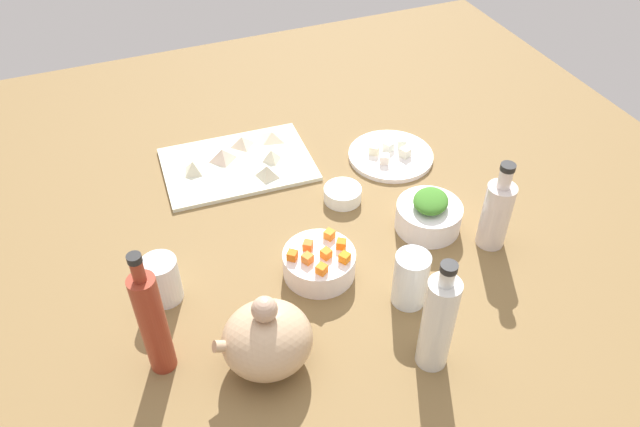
{
  "coord_description": "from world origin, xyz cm",
  "views": [
    {
      "loc": [
        35.91,
        89.3,
        93.49
      ],
      "look_at": [
        0.0,
        0.0,
        8.0
      ],
      "focal_mm": 34.52,
      "sensor_mm": 36.0,
      "label": 1
    }
  ],
  "objects_px": {
    "bowl_carrots": "(319,263)",
    "drinking_glass_0": "(411,279)",
    "bottle_0": "(438,322)",
    "drinking_glass_1": "(162,280)",
    "bottle_2": "(153,322)",
    "bowl_greens": "(428,217)",
    "cutting_board": "(238,164)",
    "bowl_small_side": "(343,194)",
    "teapot": "(267,339)",
    "plate_tofu": "(391,156)",
    "bottle_1": "(496,213)"
  },
  "relations": [
    {
      "from": "cutting_board",
      "to": "bottle_2",
      "type": "bearing_deg",
      "value": 60.98
    },
    {
      "from": "bowl_small_side",
      "to": "plate_tofu",
      "type": "bearing_deg",
      "value": -149.38
    },
    {
      "from": "teapot",
      "to": "drinking_glass_1",
      "type": "height_order",
      "value": "teapot"
    },
    {
      "from": "plate_tofu",
      "to": "drinking_glass_1",
      "type": "xyz_separation_m",
      "value": [
        0.6,
        0.24,
        0.04
      ]
    },
    {
      "from": "bowl_carrots",
      "to": "bottle_2",
      "type": "xyz_separation_m",
      "value": [
        0.33,
        0.1,
        0.09
      ]
    },
    {
      "from": "bowl_small_side",
      "to": "bottle_1",
      "type": "bearing_deg",
      "value": 133.94
    },
    {
      "from": "bottle_2",
      "to": "teapot",
      "type": "bearing_deg",
      "value": 159.73
    },
    {
      "from": "bowl_small_side",
      "to": "drinking_glass_1",
      "type": "distance_m",
      "value": 0.45
    },
    {
      "from": "teapot",
      "to": "bottle_1",
      "type": "relative_size",
      "value": 0.84
    },
    {
      "from": "bottle_0",
      "to": "drinking_glass_0",
      "type": "height_order",
      "value": "bottle_0"
    },
    {
      "from": "bowl_carrots",
      "to": "drinking_glass_0",
      "type": "xyz_separation_m",
      "value": [
        -0.13,
        0.13,
        0.03
      ]
    },
    {
      "from": "bowl_greens",
      "to": "bottle_0",
      "type": "bearing_deg",
      "value": 61.76
    },
    {
      "from": "cutting_board",
      "to": "bottle_0",
      "type": "xyz_separation_m",
      "value": [
        -0.16,
        0.66,
        0.1
      ]
    },
    {
      "from": "drinking_glass_1",
      "to": "bowl_small_side",
      "type": "bearing_deg",
      "value": -162.21
    },
    {
      "from": "bowl_carrots",
      "to": "cutting_board",
      "type": "bearing_deg",
      "value": -82.52
    },
    {
      "from": "bottle_0",
      "to": "bowl_carrots",
      "type": "bearing_deg",
      "value": -68.53
    },
    {
      "from": "bottle_2",
      "to": "bowl_carrots",
      "type": "bearing_deg",
      "value": -163.14
    },
    {
      "from": "plate_tofu",
      "to": "bowl_greens",
      "type": "distance_m",
      "value": 0.26
    },
    {
      "from": "cutting_board",
      "to": "bottle_0",
      "type": "height_order",
      "value": "bottle_0"
    },
    {
      "from": "plate_tofu",
      "to": "bottle_2",
      "type": "bearing_deg",
      "value": 31.62
    },
    {
      "from": "cutting_board",
      "to": "teapot",
      "type": "distance_m",
      "value": 0.58
    },
    {
      "from": "bowl_small_side",
      "to": "teapot",
      "type": "xyz_separation_m",
      "value": [
        0.29,
        0.35,
        0.05
      ]
    },
    {
      "from": "drinking_glass_1",
      "to": "bottle_0",
      "type": "bearing_deg",
      "value": 141.74
    },
    {
      "from": "bottle_0",
      "to": "drinking_glass_0",
      "type": "relative_size",
      "value": 2.08
    },
    {
      "from": "bottle_1",
      "to": "drinking_glass_0",
      "type": "height_order",
      "value": "bottle_1"
    },
    {
      "from": "drinking_glass_1",
      "to": "cutting_board",
      "type": "bearing_deg",
      "value": -124.96
    },
    {
      "from": "bowl_carrots",
      "to": "bottle_1",
      "type": "height_order",
      "value": "bottle_1"
    },
    {
      "from": "bottle_0",
      "to": "bottle_2",
      "type": "distance_m",
      "value": 0.46
    },
    {
      "from": "bowl_greens",
      "to": "drinking_glass_1",
      "type": "distance_m",
      "value": 0.56
    },
    {
      "from": "plate_tofu",
      "to": "bottle_1",
      "type": "height_order",
      "value": "bottle_1"
    },
    {
      "from": "drinking_glass_0",
      "to": "bottle_2",
      "type": "bearing_deg",
      "value": -3.5
    },
    {
      "from": "teapot",
      "to": "bottle_0",
      "type": "relative_size",
      "value": 0.71
    },
    {
      "from": "cutting_board",
      "to": "bowl_carrots",
      "type": "relative_size",
      "value": 2.45
    },
    {
      "from": "bowl_greens",
      "to": "teapot",
      "type": "distance_m",
      "value": 0.47
    },
    {
      "from": "plate_tofu",
      "to": "bottle_0",
      "type": "height_order",
      "value": "bottle_0"
    },
    {
      "from": "drinking_glass_0",
      "to": "plate_tofu",
      "type": "bearing_deg",
      "value": -112.68
    },
    {
      "from": "bowl_small_side",
      "to": "bottle_2",
      "type": "distance_m",
      "value": 0.55
    },
    {
      "from": "plate_tofu",
      "to": "bottle_0",
      "type": "bearing_deg",
      "value": 69.95
    },
    {
      "from": "bottle_2",
      "to": "drinking_glass_0",
      "type": "xyz_separation_m",
      "value": [
        -0.46,
        0.03,
        -0.06
      ]
    },
    {
      "from": "plate_tofu",
      "to": "bowl_carrots",
      "type": "height_order",
      "value": "bowl_carrots"
    },
    {
      "from": "cutting_board",
      "to": "bowl_carrots",
      "type": "distance_m",
      "value": 0.4
    },
    {
      "from": "bowl_carrots",
      "to": "teapot",
      "type": "relative_size",
      "value": 0.84
    },
    {
      "from": "bottle_1",
      "to": "drinking_glass_1",
      "type": "height_order",
      "value": "bottle_1"
    },
    {
      "from": "plate_tofu",
      "to": "cutting_board",
      "type": "bearing_deg",
      "value": -16.7
    },
    {
      "from": "drinking_glass_1",
      "to": "drinking_glass_0",
      "type": "bearing_deg",
      "value": 157.22
    },
    {
      "from": "plate_tofu",
      "to": "teapot",
      "type": "xyz_separation_m",
      "value": [
        0.47,
        0.46,
        0.06
      ]
    },
    {
      "from": "cutting_board",
      "to": "bowl_small_side",
      "type": "height_order",
      "value": "bowl_small_side"
    },
    {
      "from": "bowl_small_side",
      "to": "bottle_0",
      "type": "distance_m",
      "value": 0.46
    },
    {
      "from": "bottle_2",
      "to": "plate_tofu",
      "type": "bearing_deg",
      "value": -148.38
    },
    {
      "from": "bowl_greens",
      "to": "drinking_glass_1",
      "type": "bearing_deg",
      "value": -1.39
    }
  ]
}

